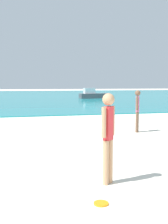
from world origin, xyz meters
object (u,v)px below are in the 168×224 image
person_distant (137,108)px  boat_far (93,95)px  person_standing (108,133)px  frisbee (101,203)px

person_distant → boat_far: bearing=-160.1°
person_distant → person_standing: bearing=1.6°
person_standing → person_distant: bearing=-160.5°
person_distant → boat_far: 24.34m
person_standing → frisbee: (-0.39, -0.82, -0.94)m
frisbee → person_standing: bearing=64.6°
frisbee → person_distant: 6.69m
person_standing → boat_far: size_ratio=0.43×
person_standing → boat_far: (7.97, 28.74, -0.45)m
frisbee → person_distant: size_ratio=0.14×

